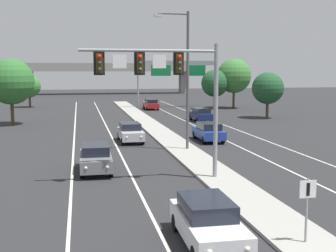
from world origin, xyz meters
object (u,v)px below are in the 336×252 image
(car_oncoming_grey, at_px, (96,158))
(car_oncoming_silver, at_px, (130,132))
(median_sign_post, at_px, (307,201))
(car_receding_red, at_px, (151,104))
(overhead_signal_mast, at_px, (169,79))
(car_receding_blue, at_px, (208,131))
(tree_far_left_a, at_px, (11,82))
(car_oncoming_white, at_px, (207,221))
(tree_far_right_b, at_px, (215,83))
(tree_far_left_b, at_px, (29,86))
(tree_far_right_c, at_px, (234,76))
(car_receding_navy, at_px, (201,114))
(tree_far_right_a, at_px, (268,88))
(highway_sign_gantry, at_px, (178,69))
(street_lamp_median, at_px, (185,72))

(car_oncoming_grey, distance_m, car_oncoming_silver, 10.84)
(median_sign_post, xyz_separation_m, car_receding_red, (3.29, 52.40, -0.77))
(overhead_signal_mast, distance_m, car_receding_blue, 14.69)
(car_oncoming_grey, distance_m, tree_far_left_a, 25.71)
(car_oncoming_white, height_order, tree_far_right_b, tree_far_right_b)
(car_oncoming_grey, xyz_separation_m, tree_far_left_b, (-8.62, 47.35, 2.59))
(car_receding_red, relative_size, tree_far_left_a, 0.62)
(car_receding_red, relative_size, tree_far_right_c, 0.58)
(tree_far_left_a, bearing_deg, median_sign_post, -68.35)
(car_oncoming_grey, height_order, tree_far_left_b, tree_far_left_b)
(car_receding_navy, xyz_separation_m, tree_far_right_a, (9.00, 1.60, 2.91))
(car_receding_blue, bearing_deg, overhead_signal_mast, -115.51)
(highway_sign_gantry, height_order, tree_far_right_a, highway_sign_gantry)
(car_receding_red, relative_size, highway_sign_gantry, 0.34)
(tree_far_right_a, bearing_deg, tree_far_left_b, 143.77)
(car_receding_blue, xyz_separation_m, car_receding_red, (0.07, 30.41, 0.00))
(car_oncoming_white, xyz_separation_m, car_receding_red, (6.51, 51.57, 0.00))
(car_oncoming_white, xyz_separation_m, tree_far_right_b, (16.34, 50.67, 3.11))
(highway_sign_gantry, distance_m, tree_far_left_b, 24.03)
(car_receding_blue, bearing_deg, median_sign_post, -98.31)
(tree_far_left_a, xyz_separation_m, tree_far_right_c, (31.01, 15.29, 0.33))
(overhead_signal_mast, distance_m, highway_sign_gantry, 47.39)
(car_oncoming_grey, height_order, tree_far_right_b, tree_far_right_b)
(street_lamp_median, relative_size, highway_sign_gantry, 0.75)
(car_oncoming_silver, relative_size, tree_far_right_b, 0.74)
(tree_far_left_a, relative_size, tree_far_right_b, 1.20)
(car_receding_red, xyz_separation_m, tree_far_right_b, (9.83, -0.90, 3.11))
(street_lamp_median, bearing_deg, car_oncoming_white, -101.14)
(car_oncoming_silver, relative_size, car_receding_red, 1.00)
(tree_far_right_a, xyz_separation_m, tree_far_left_b, (-30.69, 22.49, -0.31))
(car_receding_navy, xyz_separation_m, tree_far_right_b, (6.59, 15.58, 3.11))
(street_lamp_median, height_order, tree_far_right_a, street_lamp_median)
(overhead_signal_mast, distance_m, tree_far_left_b, 52.12)
(car_receding_navy, xyz_separation_m, tree_far_left_b, (-21.70, 24.09, 2.59))
(car_receding_navy, relative_size, tree_far_left_b, 0.86)
(street_lamp_median, height_order, tree_far_right_c, street_lamp_median)
(car_oncoming_grey, bearing_deg, car_oncoming_silver, 72.44)
(car_receding_navy, relative_size, tree_far_right_b, 0.75)
(tree_far_left_a, bearing_deg, overhead_signal_mast, -66.64)
(car_receding_blue, bearing_deg, street_lamp_median, -128.08)
(car_receding_blue, bearing_deg, car_oncoming_white, -106.93)
(car_oncoming_silver, height_order, tree_far_left_a, tree_far_left_a)
(street_lamp_median, height_order, car_oncoming_white, street_lamp_median)
(car_receding_navy, bearing_deg, overhead_signal_mast, -109.35)
(highway_sign_gantry, height_order, tree_far_left_b, highway_sign_gantry)
(car_receding_blue, relative_size, tree_far_left_a, 0.62)
(car_oncoming_grey, distance_m, tree_far_right_a, 33.38)
(car_oncoming_silver, relative_size, tree_far_left_a, 0.62)
(car_oncoming_silver, xyz_separation_m, tree_far_left_a, (-11.30, 13.78, 3.89))
(tree_far_right_c, bearing_deg, tree_far_right_b, -170.38)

